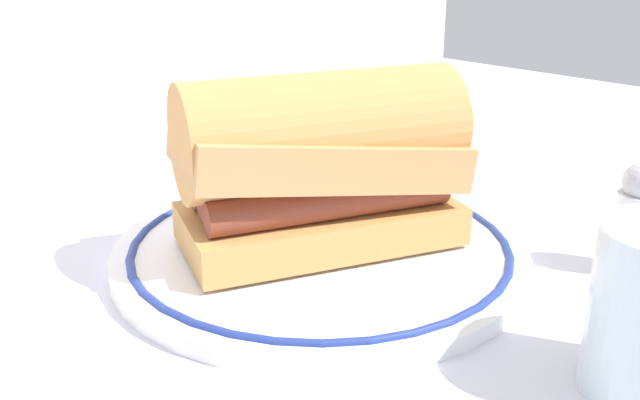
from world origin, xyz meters
name	(u,v)px	position (x,y,z in m)	size (l,w,h in m)	color
ground_plane	(293,258)	(0.00, 0.00, 0.00)	(1.50, 1.50, 0.00)	silver
plate	(320,250)	(0.01, -0.02, 0.01)	(0.29, 0.29, 0.01)	white
sausage_sandwich	(320,160)	(0.01, -0.02, 0.07)	(0.21, 0.16, 0.12)	tan
salt_shaker	(637,219)	(0.15, -0.18, 0.04)	(0.03, 0.03, 0.08)	white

